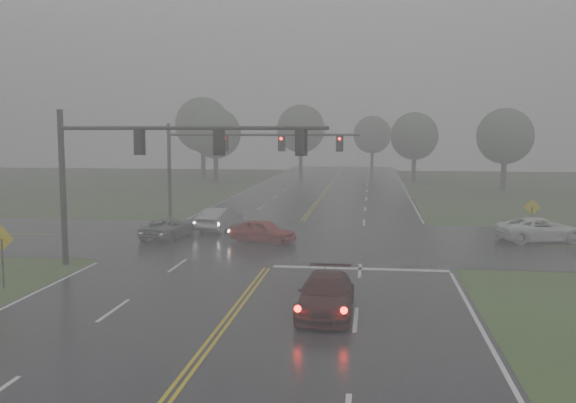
# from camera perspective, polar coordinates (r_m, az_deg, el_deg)

# --- Properties ---
(ground) EXTENTS (180.00, 180.00, 0.00)m
(ground) POSITION_cam_1_polar(r_m,az_deg,el_deg) (18.32, -9.23, -15.27)
(ground) COLOR #334D21
(ground) RESTS_ON ground
(main_road) EXTENTS (18.00, 160.00, 0.02)m
(main_road) POSITION_cam_1_polar(r_m,az_deg,el_deg) (37.24, -0.38, -4.00)
(main_road) COLOR black
(main_road) RESTS_ON ground
(cross_street) EXTENTS (120.00, 14.00, 0.02)m
(cross_street) POSITION_cam_1_polar(r_m,az_deg,el_deg) (39.19, 0.02, -3.47)
(cross_street) COLOR black
(cross_street) RESTS_ON ground
(stop_bar) EXTENTS (8.50, 0.50, 0.01)m
(stop_bar) POSITION_cam_1_polar(r_m,az_deg,el_deg) (31.42, 6.42, -6.00)
(stop_bar) COLOR silver
(stop_bar) RESTS_ON ground
(sedan_maroon) EXTENTS (2.01, 4.89, 1.42)m
(sedan_maroon) POSITION_cam_1_polar(r_m,az_deg,el_deg) (23.93, 3.39, -9.95)
(sedan_maroon) COLOR black
(sedan_maroon) RESTS_ON ground
(sedan_red) EXTENTS (4.36, 2.80, 1.38)m
(sedan_red) POSITION_cam_1_polar(r_m,az_deg,el_deg) (38.43, -2.24, -3.68)
(sedan_red) COLOR #A0160E
(sedan_red) RESTS_ON ground
(sedan_silver) EXTENTS (2.42, 4.84, 1.52)m
(sedan_silver) POSITION_cam_1_polar(r_m,az_deg,el_deg) (43.29, -6.03, -2.56)
(sedan_silver) COLOR #97999E
(sedan_silver) RESTS_ON ground
(car_grey) EXTENTS (2.84, 4.78, 1.25)m
(car_grey) POSITION_cam_1_polar(r_m,az_deg,el_deg) (40.76, -10.55, -3.20)
(car_grey) COLOR #56595D
(car_grey) RESTS_ON ground
(pickup_white) EXTENTS (5.60, 3.59, 1.44)m
(pickup_white) POSITION_cam_1_polar(r_m,az_deg,el_deg) (41.64, 21.48, -3.34)
(pickup_white) COLOR white
(pickup_white) RESTS_ON ground
(signal_gantry_near) EXTENTS (13.35, 0.34, 7.72)m
(signal_gantry_near) POSITION_cam_1_polar(r_m,az_deg,el_deg) (31.97, -12.94, 3.87)
(signal_gantry_near) COLOR black
(signal_gantry_near) RESTS_ON ground
(signal_gantry_far) EXTENTS (14.41, 0.36, 7.19)m
(signal_gantry_far) POSITION_cam_1_polar(r_m,az_deg,el_deg) (48.11, -5.35, 4.45)
(signal_gantry_far) COLOR black
(signal_gantry_far) RESTS_ON ground
(sign_diamond_west) EXTENTS (1.12, 0.16, 2.70)m
(sign_diamond_west) POSITION_cam_1_polar(r_m,az_deg,el_deg) (29.84, -24.07, -3.64)
(sign_diamond_west) COLOR black
(sign_diamond_west) RESTS_ON ground
(sign_diamond_east) EXTENTS (1.02, 0.18, 2.47)m
(sign_diamond_east) POSITION_cam_1_polar(r_m,az_deg,el_deg) (42.48, 20.86, -0.86)
(sign_diamond_east) COLOR black
(sign_diamond_east) RESTS_ON ground
(tree_nw_a) EXTENTS (6.44, 6.44, 9.46)m
(tree_nw_a) POSITION_cam_1_polar(r_m,az_deg,el_deg) (81.89, -6.47, 6.03)
(tree_nw_a) COLOR #312820
(tree_nw_a) RESTS_ON ground
(tree_ne_a) EXTENTS (6.08, 6.08, 8.93)m
(tree_ne_a) POSITION_cam_1_polar(r_m,az_deg,el_deg) (83.63, 11.18, 5.72)
(tree_ne_a) COLOR #312820
(tree_ne_a) RESTS_ON ground
(tree_n_mid) EXTENTS (7.05, 7.05, 10.35)m
(tree_n_mid) POSITION_cam_1_polar(r_m,az_deg,el_deg) (94.25, 1.15, 6.48)
(tree_n_mid) COLOR #312820
(tree_n_mid) RESTS_ON ground
(tree_e_near) EXTENTS (6.20, 6.20, 9.10)m
(tree_e_near) POSITION_cam_1_polar(r_m,az_deg,el_deg) (74.87, 18.73, 5.52)
(tree_e_near) COLOR #312820
(tree_e_near) RESTS_ON ground
(tree_nw_b) EXTENTS (7.63, 7.63, 11.21)m
(tree_nw_b) POSITION_cam_1_polar(r_m,az_deg,el_deg) (90.44, -7.60, 6.78)
(tree_nw_b) COLOR #312820
(tree_nw_b) RESTS_ON ground
(tree_n_far) EXTENTS (6.08, 6.08, 8.93)m
(tree_n_far) POSITION_cam_1_polar(r_m,az_deg,el_deg) (104.21, 7.51, 5.91)
(tree_n_far) COLOR #312820
(tree_n_far) RESTS_ON ground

